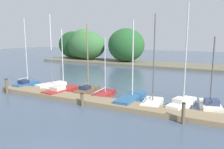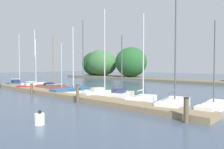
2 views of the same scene
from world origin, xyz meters
name	(u,v)px [view 1 (image 1 of 2)]	position (x,y,z in m)	size (l,w,h in m)	color
dock_pier	(131,107)	(0.00, 9.23, 0.17)	(26.87, 1.80, 0.35)	#847051
far_shore	(144,49)	(-8.37, 34.79, 3.02)	(59.72, 8.00, 6.86)	#66604C
sailboat_0	(27,84)	(-12.54, 10.66, 0.39)	(1.12, 3.05, 7.14)	#285684
sailboat_1	(52,85)	(-9.97, 11.64, 0.35)	(1.87, 3.44, 7.51)	silver
sailboat_2	(62,90)	(-7.62, 10.47, 0.30)	(1.71, 4.12, 5.98)	maroon
sailboat_3	(88,89)	(-5.52, 11.60, 0.40)	(1.39, 3.35, 6.47)	brown
sailboat_4	(105,93)	(-3.60, 11.53, 0.24)	(1.37, 3.46, 5.29)	maroon
sailboat_5	(132,98)	(-0.72, 10.97, 0.35)	(1.25, 4.46, 6.65)	#285684
sailboat_6	(152,102)	(1.12, 10.80, 0.31)	(1.72, 3.10, 6.98)	silver
sailboat_7	(183,102)	(3.29, 11.36, 0.42)	(1.66, 3.96, 7.76)	white
sailboat_8	(210,105)	(5.20, 11.58, 0.39)	(1.89, 3.05, 5.33)	silver
mooring_piling_0	(7,86)	(-12.31, 8.05, 0.70)	(0.29, 0.29, 1.39)	brown
mooring_piling_1	(82,99)	(-3.69, 8.17, 0.50)	(0.29, 0.29, 0.99)	brown
mooring_piling_2	(183,113)	(3.96, 8.03, 0.68)	(0.24, 0.24, 1.35)	brown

